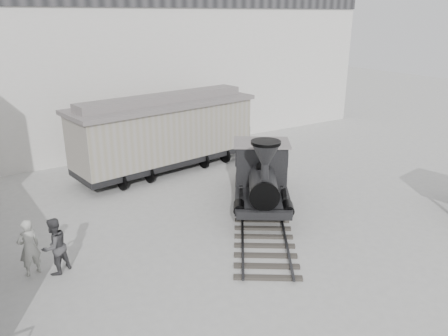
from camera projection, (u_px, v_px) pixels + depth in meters
ground at (294, 260)px, 14.35m from camera, size 90.00×90.00×0.00m
north_wall at (122, 54)px, 24.45m from camera, size 34.00×2.51×11.00m
locomotive at (261, 179)px, 17.95m from camera, size 7.21×9.21×3.43m
boxcar at (165, 131)px, 22.05m from camera, size 9.92×4.28×3.93m
visitor_a at (29, 247)px, 13.31m from camera, size 0.77×0.61×1.85m
visitor_b at (55, 246)px, 13.40m from camera, size 1.12×1.04×1.84m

